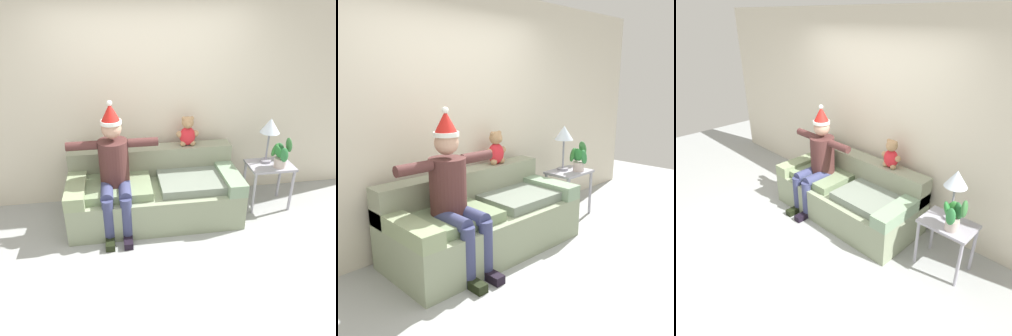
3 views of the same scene
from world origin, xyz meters
The scene contains 8 objects.
ground_plane centered at (0.00, 0.00, 0.00)m, with size 10.00×10.00×0.00m, color #9DA0A0.
back_wall centered at (0.00, 1.55, 1.35)m, with size 7.00×0.10×2.70m, color beige.
couch centered at (0.00, 1.01, 0.32)m, with size 2.04×0.91×0.80m.
person_seated centered at (-0.46, 0.85, 0.77)m, with size 1.02×0.77×1.52m.
teddy_bear centered at (0.47, 1.30, 0.97)m, with size 0.29×0.17×0.38m.
side_table centered at (1.48, 1.00, 0.49)m, with size 0.56×0.40×0.60m.
table_lamp centered at (1.45, 1.08, 1.06)m, with size 0.24×0.24×0.58m.
potted_plant centered at (1.56, 0.92, 0.77)m, with size 0.27×0.24×0.39m.
Camera 2 is at (-2.37, -1.77, 1.76)m, focal length 39.83 mm.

